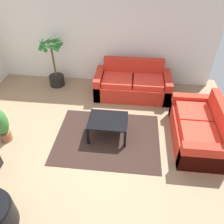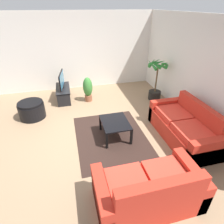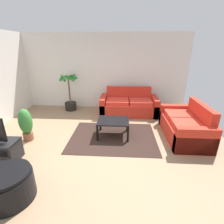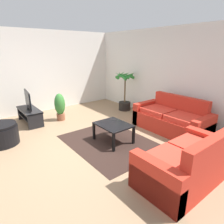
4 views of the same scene
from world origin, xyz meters
name	(u,v)px [view 1 (image 1 of 4)]	position (x,y,z in m)	size (l,w,h in m)	color
ground_plane	(82,158)	(0.00, 0.00, 0.00)	(6.60, 6.60, 0.00)	#937556
wall_back	(102,34)	(0.00, 3.00, 1.35)	(6.00, 0.06, 2.70)	silver
couch_main	(132,85)	(0.88, 2.28, 0.30)	(1.94, 0.90, 0.90)	red
couch_loveseat	(198,130)	(2.28, 0.73, 0.30)	(0.90, 1.69, 0.90)	red
coffee_table	(108,122)	(0.43, 0.68, 0.38)	(0.80, 0.63, 0.44)	black
area_rug	(108,138)	(0.43, 0.58, 0.00)	(2.20, 1.70, 0.01)	black
potted_palm	(54,66)	(-1.27, 2.55, 0.59)	(0.70, 0.71, 1.37)	black
potted_plant_small	(0,124)	(-1.70, 0.32, 0.44)	(0.32, 0.32, 0.83)	brown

